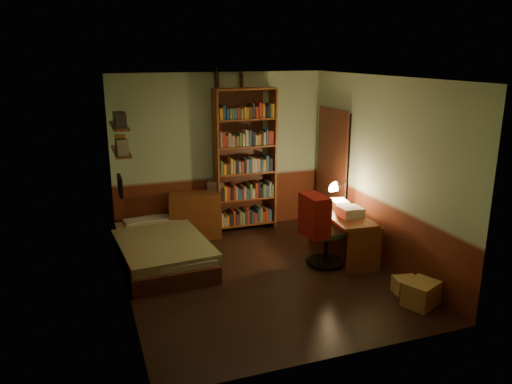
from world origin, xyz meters
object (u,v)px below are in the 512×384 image
object	(u,v)px
desk	(342,235)
dresser	(196,215)
office_chair	(327,229)
bed	(161,240)
bookshelf	(245,161)
cardboard_box_b	(406,285)
desk_lamp	(346,186)
mini_stereo	(216,185)
cardboard_box_a	(421,294)

from	to	relation	value
desk	dresser	bearing A→B (deg)	144.18
office_chair	desk	bearing A→B (deg)	22.24
bed	dresser	distance (m)	1.06
bookshelf	bed	bearing A→B (deg)	-152.67
bed	cardboard_box_b	xyz separation A→B (m)	(2.69, -2.05, -0.21)
bed	desk_lamp	world-z (taller)	desk_lamp
desk	bookshelf	bearing A→B (deg)	124.66
bed	desk	size ratio (longest dim) A/B	1.69
mini_stereo	cardboard_box_b	world-z (taller)	mini_stereo
mini_stereo	bookshelf	bearing A→B (deg)	16.95
mini_stereo	bookshelf	xyz separation A→B (m)	(0.49, -0.04, 0.39)
cardboard_box_a	cardboard_box_b	bearing A→B (deg)	86.67
mini_stereo	bookshelf	size ratio (longest dim) A/B	0.11
mini_stereo	office_chair	world-z (taller)	office_chair
mini_stereo	desk_lamp	bearing A→B (deg)	-16.62
bookshelf	dresser	bearing A→B (deg)	-176.45
bed	desk	bearing A→B (deg)	-18.79
cardboard_box_a	cardboard_box_b	distance (m)	0.32
dresser	bookshelf	bearing A→B (deg)	18.33
cardboard_box_a	cardboard_box_b	world-z (taller)	cardboard_box_a
bookshelf	cardboard_box_b	xyz separation A→B (m)	(1.13, -2.93, -1.08)
dresser	desk	xyz separation A→B (m)	(1.82, -1.55, -0.03)
mini_stereo	desk_lamp	world-z (taller)	desk_lamp
mini_stereo	bookshelf	distance (m)	0.62
desk	desk_lamp	size ratio (longest dim) A/B	2.08
desk	cardboard_box_b	xyz separation A→B (m)	(0.18, -1.29, -0.23)
bed	cardboard_box_b	size ratio (longest dim) A/B	7.22
desk_lamp	cardboard_box_a	xyz separation A→B (m)	(-0.06, -1.98, -0.81)
mini_stereo	cardboard_box_b	size ratio (longest dim) A/B	0.89
dresser	cardboard_box_b	size ratio (longest dim) A/B	2.81
cardboard_box_a	mini_stereo	bearing A→B (deg)	115.92
office_chair	cardboard_box_b	bearing A→B (deg)	-67.53
cardboard_box_b	mini_stereo	bearing A→B (deg)	118.58
bed	cardboard_box_b	bearing A→B (deg)	-39.25
dresser	office_chair	world-z (taller)	office_chair
bookshelf	cardboard_box_a	xyz separation A→B (m)	(1.11, -3.25, -1.03)
desk_lamp	cardboard_box_b	xyz separation A→B (m)	(-0.05, -1.66, -0.86)
office_chair	cardboard_box_a	world-z (taller)	office_chair
bed	desk_lamp	xyz separation A→B (m)	(2.74, -0.39, 0.65)
bed	mini_stereo	bearing A→B (deg)	38.59
dresser	desk	bearing A→B (deg)	-27.78
bookshelf	cardboard_box_b	world-z (taller)	bookshelf
bed	dresser	xyz separation A→B (m)	(0.69, 0.79, 0.05)
office_chair	cardboard_box_b	xyz separation A→B (m)	(0.53, -1.13, -0.43)
dresser	cardboard_box_b	world-z (taller)	dresser
office_chair	bookshelf	bearing A→B (deg)	105.78
bed	office_chair	size ratio (longest dim) A/B	1.96
desk_lamp	cardboard_box_b	bearing A→B (deg)	-102.75
cardboard_box_b	office_chair	bearing A→B (deg)	115.07
bed	dresser	world-z (taller)	dresser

